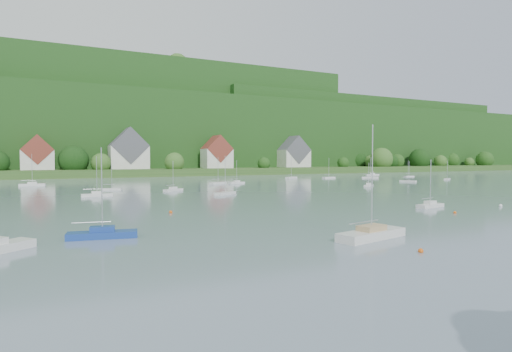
{
  "coord_description": "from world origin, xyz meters",
  "views": [
    {
      "loc": [
        -26.13,
        0.47,
        7.45
      ],
      "look_at": [
        10.76,
        75.0,
        4.0
      ],
      "focal_mm": 29.44,
      "sensor_mm": 36.0,
      "label": 1
    }
  ],
  "objects": [
    {
      "name": "far_shore_strip",
      "position": [
        0.0,
        200.0,
        1.5
      ],
      "size": [
        600.0,
        60.0,
        3.0
      ],
      "primitive_type": "cube",
      "color": "#284E1D",
      "rests_on": "ground"
    },
    {
      "name": "forested_ridge",
      "position": [
        0.39,
        268.57,
        22.89
      ],
      "size": [
        620.0,
        181.22,
        69.89
      ],
      "color": "#163D13",
      "rests_on": "ground"
    },
    {
      "name": "village_building_1",
      "position": [
        -30.0,
        189.0,
        8.75
      ],
      "size": [
        12.0,
        9.36,
        14.0
      ],
      "color": "beige",
      "rests_on": "far_shore_strip"
    },
    {
      "name": "village_building_2",
      "position": [
        5.0,
        188.0,
        10.27
      ],
      "size": [
        16.0,
        11.44,
        18.0
      ],
      "color": "beige",
      "rests_on": "far_shore_strip"
    },
    {
      "name": "village_building_3",
      "position": [
        45.0,
        186.0,
        9.43
      ],
      "size": [
        13.0,
        10.4,
        15.5
      ],
      "color": "beige",
      "rests_on": "far_shore_strip"
    },
    {
      "name": "village_building_4",
      "position": [
        90.0,
        190.0,
        9.59
      ],
      "size": [
        15.0,
        10.4,
        16.5
      ],
      "color": "beige",
      "rests_on": "far_shore_strip"
    },
    {
      "name": "near_sailboat_1",
      "position": [
        -21.73,
        41.81,
        0.45
      ],
      "size": [
        6.5,
        2.85,
        8.48
      ],
      "rotation": [
        0.0,
        0.0,
        -0.18
      ],
      "color": "navy",
      "rests_on": "ground"
    },
    {
      "name": "near_sailboat_2",
      "position": [
        0.64,
        30.36,
        0.51
      ],
      "size": [
        8.13,
        3.88,
        10.58
      ],
      "rotation": [
        0.0,
        0.0,
        0.22
      ],
      "color": "silver",
      "rests_on": "ground"
    },
    {
      "name": "near_sailboat_3",
      "position": [
        26.0,
        45.8,
        0.41
      ],
      "size": [
        5.59,
        2.5,
        7.29
      ],
      "rotation": [
        0.0,
        0.0,
        0.19
      ],
      "color": "silver",
      "rests_on": "ground"
    },
    {
      "name": "mooring_buoy_0",
      "position": [
        0.26,
        24.26,
        0.0
      ],
      "size": [
        0.42,
        0.42,
        0.42
      ],
      "primitive_type": "sphere",
      "color": "#E85C11",
      "rests_on": "ground"
    },
    {
      "name": "mooring_buoy_2",
      "position": [
        23.35,
        39.36,
        0.0
      ],
      "size": [
        0.4,
        0.4,
        0.4
      ],
      "primitive_type": "sphere",
      "color": "#E85C11",
      "rests_on": "ground"
    },
    {
      "name": "mooring_buoy_3",
      "position": [
        -11.29,
        56.73,
        0.0
      ],
      "size": [
        0.47,
        0.47,
        0.47
      ],
      "primitive_type": "sphere",
      "color": "#E85C11",
      "rests_on": "ground"
    },
    {
      "name": "mooring_buoy_4",
      "position": [
        36.71,
        41.71,
        0.0
      ],
      "size": [
        0.5,
        0.5,
        0.5
      ],
      "primitive_type": "sphere",
      "color": "white",
      "rests_on": "ground"
    },
    {
      "name": "far_sailboat_cluster",
      "position": [
        11.62,
        116.74,
        0.37
      ],
      "size": [
        203.5,
        77.34,
        8.71
      ],
      "color": "silver",
      "rests_on": "ground"
    }
  ]
}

